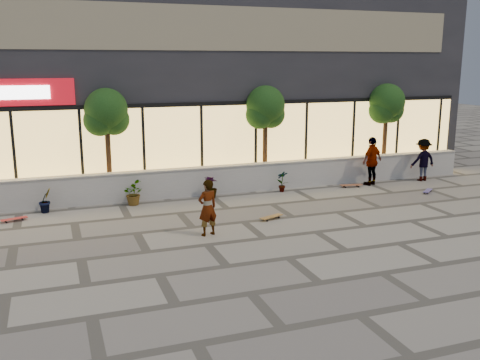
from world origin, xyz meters
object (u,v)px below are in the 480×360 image
object	(u,v)px
tree_mideast	(265,110)
skateboard_right_far	(428,191)
skateboard_center	(271,217)
tree_midwest	(106,115)
tree_east	(387,106)
skater_right_near	(372,161)
skateboard_right_near	(351,185)
skater_center	(208,208)
skater_right_far	(423,160)
skateboard_left	(14,219)

from	to	relation	value
tree_mideast	skateboard_right_far	xyz separation A→B (m)	(5.28, -3.23, -2.91)
tree_mideast	skateboard_center	distance (m)	5.55
tree_mideast	skateboard_center	xyz separation A→B (m)	(-1.60, -4.46, -2.90)
tree_midwest	tree_east	distance (m)	11.50
tree_east	skateboard_center	distance (m)	8.87
skateboard_right_far	skater_right_near	bearing A→B (deg)	87.65
tree_midwest	tree_mideast	size ratio (longest dim) A/B	1.00
skateboard_right_far	skateboard_right_near	bearing A→B (deg)	104.80
tree_east	tree_mideast	bearing A→B (deg)	180.00
skater_center	skateboard_center	distance (m)	2.54
tree_midwest	skater_right_near	world-z (taller)	tree_midwest
skater_center	skater_right_far	distance (m)	11.03
tree_east	skater_center	bearing A→B (deg)	-150.68
skateboard_right_near	skateboard_center	bearing A→B (deg)	-138.57
tree_mideast	skateboard_left	xyz separation A→B (m)	(-9.13, -1.99, -2.91)
skateboard_left	skater_center	bearing A→B (deg)	-48.13
tree_midwest	skater_right_far	distance (m)	12.68
tree_midwest	skateboard_right_near	distance (m)	9.62
skateboard_right_near	tree_mideast	bearing A→B (deg)	162.73
tree_midwest	skater_center	xyz separation A→B (m)	(2.10, -5.28, -2.18)
tree_east	skater_right_near	xyz separation A→B (m)	(-1.51, -1.40, -2.02)
skater_right_far	tree_mideast	bearing A→B (deg)	-13.96
skateboard_left	skateboard_right_near	xyz separation A→B (m)	(12.18, 0.49, 0.01)
tree_midwest	skateboard_right_far	distance (m)	12.09
skateboard_center	tree_mideast	bearing A→B (deg)	47.79
skater_center	skateboard_left	bearing A→B (deg)	-47.88
tree_mideast	skateboard_right_far	size ratio (longest dim) A/B	5.54
skater_right_near	skater_right_far	distance (m)	2.44
tree_mideast	skater_center	xyz separation A→B (m)	(-3.90, -5.28, -2.18)
skater_right_far	skateboard_right_near	xyz separation A→B (m)	(-3.38, -0.10, -0.78)
skater_right_near	skateboard_right_near	xyz separation A→B (m)	(-0.95, -0.10, -0.88)
skater_center	skateboard_left	xyz separation A→B (m)	(-5.24, 3.29, -0.73)
tree_midwest	skateboard_center	world-z (taller)	tree_midwest
skater_right_far	skateboard_right_far	distance (m)	2.31
skateboard_center	skateboard_right_near	bearing A→B (deg)	10.00
skater_center	skateboard_right_near	xyz separation A→B (m)	(6.94, 3.78, -0.72)
skater_center	skater_right_near	distance (m)	8.79
tree_midwest	skater_right_far	world-z (taller)	tree_midwest
tree_east	skateboard_left	world-z (taller)	tree_east
skater_center	skater_right_far	bearing A→B (deg)	-175.16
skateboard_left	tree_east	bearing A→B (deg)	-8.26
tree_east	skateboard_right_far	bearing A→B (deg)	-93.94
tree_midwest	tree_east	size ratio (longest dim) A/B	1.00
skater_center	skateboard_right_far	bearing A→B (deg)	176.80
skateboard_left	skateboard_right_far	size ratio (longest dim) A/B	1.14
tree_east	skater_right_far	bearing A→B (deg)	-56.49
tree_mideast	skater_right_near	bearing A→B (deg)	-19.32
skater_right_far	skateboard_left	distance (m)	15.59
tree_mideast	tree_midwest	bearing A→B (deg)	180.00
skateboard_right_near	tree_east	bearing A→B (deg)	40.37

